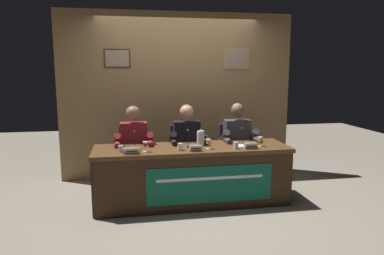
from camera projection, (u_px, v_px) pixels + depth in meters
The scene contains 23 objects.
ground_plane at pixel (192, 202), 4.67m from camera, with size 12.00×12.00×0.00m, color gray.
wall_back_panelled at pixel (178, 96), 5.68m from camera, with size 3.69×0.14×2.60m.
conference_table at pixel (194, 168), 4.49m from camera, with size 2.49×0.74×0.74m.
chair_left at pixel (134, 160), 5.00m from camera, with size 0.44×0.44×0.92m.
panelist_left at pixel (134, 144), 4.77m from camera, with size 0.51×0.48×1.25m.
nameplate_left at pixel (132, 151), 4.14m from camera, with size 0.19×0.06×0.08m.
juice_glass_left at pixel (145, 145), 4.26m from camera, with size 0.06×0.06×0.12m.
water_cup_left at pixel (121, 149), 4.23m from camera, with size 0.06×0.06×0.08m.
microphone_left at pixel (135, 143), 4.41m from camera, with size 0.06×0.17×0.22m.
chair_center at pixel (185, 158), 5.13m from camera, with size 0.44×0.44×0.92m.
panelist_center at pixel (188, 142), 4.89m from camera, with size 0.51×0.48×1.25m.
nameplate_center at pixel (196, 148), 4.29m from camera, with size 0.15×0.06×0.08m.
juice_glass_center at pixel (208, 142), 4.42m from camera, with size 0.06×0.06×0.12m.
water_cup_center at pixel (180, 147), 4.34m from camera, with size 0.06×0.06×0.08m.
microphone_center at pixel (189, 141), 4.52m from camera, with size 0.06×0.17×0.22m.
chair_right at pixel (234, 156), 5.26m from camera, with size 0.44×0.44×0.92m.
panelist_right at pixel (238, 140), 5.02m from camera, with size 0.51×0.48×1.25m.
nameplate_right at pixel (251, 146), 4.42m from camera, with size 0.17×0.06×0.08m.
juice_glass_right at pixel (260, 140), 4.56m from camera, with size 0.06×0.06×0.12m.
water_cup_right at pixel (236, 146), 4.43m from camera, with size 0.06×0.06×0.08m.
microphone_right at pixel (244, 139), 4.66m from camera, with size 0.06×0.17×0.22m.
water_pitcher_central at pixel (201, 138), 4.62m from camera, with size 0.15×0.10×0.21m.
document_stack_right at pixel (246, 146), 4.58m from camera, with size 0.23×0.17×0.01m.
Camera 1 is at (-0.78, -4.38, 1.72)m, focal length 33.25 mm.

